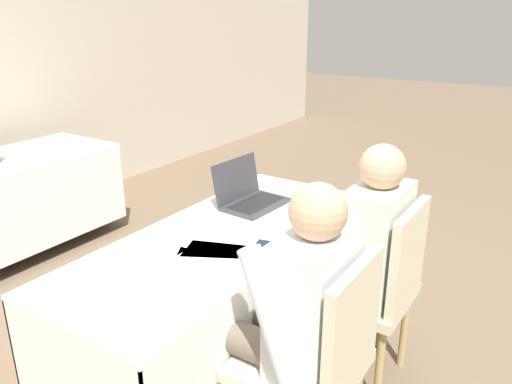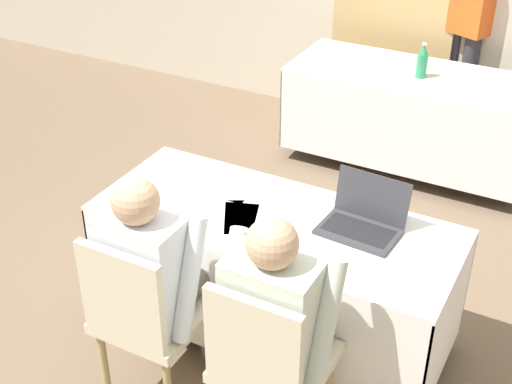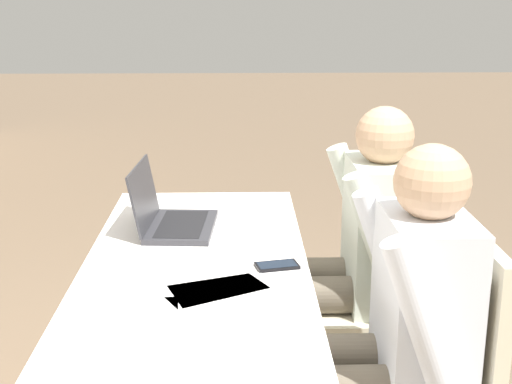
{
  "view_description": "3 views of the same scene",
  "coord_description": "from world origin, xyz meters",
  "px_view_note": "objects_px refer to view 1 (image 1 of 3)",
  "views": [
    {
      "loc": [
        -1.69,
        -1.3,
        1.71
      ],
      "look_at": [
        0.0,
        -0.19,
        0.98
      ],
      "focal_mm": 35.0,
      "sensor_mm": 36.0,
      "label": 1
    },
    {
      "loc": [
        1.25,
        -2.52,
        2.59
      ],
      "look_at": [
        0.0,
        -0.19,
        0.98
      ],
      "focal_mm": 50.0,
      "sensor_mm": 36.0,
      "label": 2
    },
    {
      "loc": [
        -2.06,
        -0.14,
        1.56
      ],
      "look_at": [
        0.0,
        -0.19,
        0.98
      ],
      "focal_mm": 50.0,
      "sensor_mm": 36.0,
      "label": 3
    }
  ],
  "objects_px": {
    "laptop": "(250,197)",
    "cell_phone": "(270,245)",
    "person_white_shirt": "(359,249)",
    "person_checkered_shirt": "(294,311)",
    "chair_near_right": "(377,285)",
    "chair_near_left": "(318,357)"
  },
  "relations": [
    {
      "from": "laptop",
      "to": "cell_phone",
      "type": "relative_size",
      "value": 2.58
    },
    {
      "from": "person_white_shirt",
      "to": "cell_phone",
      "type": "bearing_deg",
      "value": -46.2
    },
    {
      "from": "person_checkered_shirt",
      "to": "cell_phone",
      "type": "bearing_deg",
      "value": -136.89
    },
    {
      "from": "laptop",
      "to": "cell_phone",
      "type": "xyz_separation_m",
      "value": [
        -0.38,
        -0.37,
        -0.04
      ]
    },
    {
      "from": "laptop",
      "to": "person_checkered_shirt",
      "type": "bearing_deg",
      "value": -132.75
    },
    {
      "from": "laptop",
      "to": "person_white_shirt",
      "type": "bearing_deg",
      "value": -93.99
    },
    {
      "from": "cell_phone",
      "to": "chair_near_right",
      "type": "distance_m",
      "value": 0.54
    },
    {
      "from": "person_white_shirt",
      "to": "laptop",
      "type": "bearing_deg",
      "value": -97.66
    },
    {
      "from": "chair_near_right",
      "to": "laptop",
      "type": "bearing_deg",
      "value": -96.64
    },
    {
      "from": "chair_near_left",
      "to": "chair_near_right",
      "type": "bearing_deg",
      "value": -180.0
    },
    {
      "from": "laptop",
      "to": "person_checkered_shirt",
      "type": "relative_size",
      "value": 0.32
    },
    {
      "from": "laptop",
      "to": "chair_near_right",
      "type": "distance_m",
      "value": 0.82
    },
    {
      "from": "cell_phone",
      "to": "person_white_shirt",
      "type": "bearing_deg",
      "value": -58.84
    },
    {
      "from": "chair_near_left",
      "to": "chair_near_right",
      "type": "distance_m",
      "value": 0.61
    },
    {
      "from": "person_checkered_shirt",
      "to": "person_white_shirt",
      "type": "bearing_deg",
      "value": -180.0
    },
    {
      "from": "cell_phone",
      "to": "chair_near_right",
      "type": "height_order",
      "value": "chair_near_right"
    },
    {
      "from": "person_checkered_shirt",
      "to": "person_white_shirt",
      "type": "height_order",
      "value": "same"
    },
    {
      "from": "chair_near_left",
      "to": "person_checkered_shirt",
      "type": "height_order",
      "value": "person_checkered_shirt"
    },
    {
      "from": "laptop",
      "to": "person_white_shirt",
      "type": "height_order",
      "value": "person_white_shirt"
    },
    {
      "from": "laptop",
      "to": "person_checkered_shirt",
      "type": "height_order",
      "value": "person_checkered_shirt"
    },
    {
      "from": "cell_phone",
      "to": "chair_near_left",
      "type": "xyz_separation_m",
      "value": [
        -0.32,
        -0.41,
        -0.21
      ]
    },
    {
      "from": "laptop",
      "to": "chair_near_left",
      "type": "distance_m",
      "value": 1.07
    }
  ]
}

